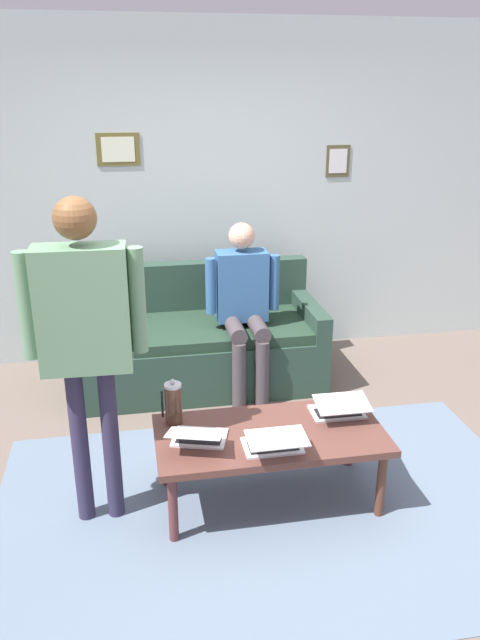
{
  "coord_description": "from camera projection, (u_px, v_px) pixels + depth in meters",
  "views": [
    {
      "loc": [
        0.67,
        2.98,
        2.23
      ],
      "look_at": [
        -0.02,
        -0.74,
        0.8
      ],
      "focal_mm": 35.56,
      "sensor_mm": 36.0,
      "label": 1
    }
  ],
  "objects": [
    {
      "name": "coffee_table",
      "position": [
        270.0,
        439.0,
        3.47
      ],
      "size": [
        1.25,
        0.63,
        0.44
      ],
      "color": "brown",
      "rests_on": "ground_plane"
    },
    {
      "name": "laptop_right",
      "position": [
        198.0,
        436.0,
        3.33
      ],
      "size": [
        0.37,
        0.4,
        0.13
      ],
      "color": "silver",
      "rests_on": "coffee_table"
    },
    {
      "name": "person_seated",
      "position": [
        244.0,
        300.0,
        4.63
      ],
      "size": [
        0.55,
        0.51,
        1.28
      ],
      "color": "#433B3D",
      "rests_on": "ground_plane"
    },
    {
      "name": "ground_plane",
      "position": [
        261.0,
        495.0,
        3.64
      ],
      "size": [
        7.68,
        7.68,
        0.0
      ],
      "primitive_type": "plane",
      "color": "#68594F"
    },
    {
      "name": "laptop_left",
      "position": [
        274.0,
        443.0,
        3.26
      ],
      "size": [
        0.3,
        0.3,
        0.12
      ],
      "color": "silver",
      "rests_on": "coffee_table"
    },
    {
      "name": "area_rug",
      "position": [
        273.0,
        509.0,
        3.51
      ],
      "size": [
        3.04,
        2.0,
        0.01
      ],
      "primitive_type": "cube",
      "color": "slate",
      "rests_on": "ground_plane"
    },
    {
      "name": "french_press",
      "position": [
        173.0,
        403.0,
        3.5
      ],
      "size": [
        0.12,
        0.1,
        0.27
      ],
      "color": "#4C3323",
      "rests_on": "coffee_table"
    },
    {
      "name": "back_wall",
      "position": [
        206.0,
        195.0,
        5.18
      ],
      "size": [
        7.04,
        0.11,
        2.7
      ],
      "color": "#B1C0C0",
      "rests_on": "ground_plane"
    },
    {
      "name": "couch",
      "position": [
        197.0,
        344.0,
        4.94
      ],
      "size": [
        1.87,
        0.86,
        0.88
      ],
      "color": "#273E33",
      "rests_on": "ground_plane"
    },
    {
      "name": "laptop_center",
      "position": [
        339.0,
        409.0,
        3.61
      ],
      "size": [
        0.31,
        0.28,
        0.13
      ],
      "color": "silver",
      "rests_on": "coffee_table"
    },
    {
      "name": "person_standing",
      "position": [
        85.0,
        325.0,
        3.08
      ],
      "size": [
        0.6,
        0.21,
        1.74
      ],
      "color": "#2E2943",
      "rests_on": "ground_plane"
    }
  ]
}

